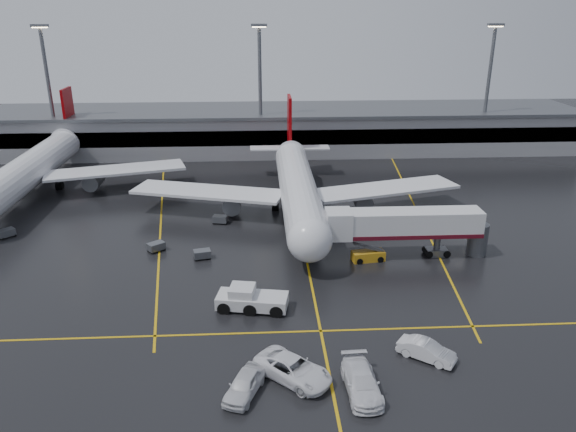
{
  "coord_description": "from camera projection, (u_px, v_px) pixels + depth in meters",
  "views": [
    {
      "loc": [
        -5.51,
        -66.36,
        28.84
      ],
      "look_at": [
        -2.0,
        -2.0,
        4.0
      ],
      "focal_mm": 34.36,
      "sensor_mm": 36.0,
      "label": 1
    }
  ],
  "objects": [
    {
      "name": "light_mast_right",
      "position": [
        488.0,
        82.0,
        108.44
      ],
      "size": [
        3.0,
        1.2,
        25.45
      ],
      "color": "#595B60",
      "rests_on": "ground"
    },
    {
      "name": "apron_line_right",
      "position": [
        416.0,
        210.0,
        82.71
      ],
      "size": [
        7.57,
        69.64,
        0.02
      ],
      "primitive_type": "cube",
      "rotation": [
        0.0,
        0.0,
        -0.1
      ],
      "color": "gold",
      "rests_on": "ground"
    },
    {
      "name": "baggage_cart_e",
      "position": [
        6.0,
        233.0,
        72.73
      ],
      "size": [
        2.34,
        2.32,
        1.12
      ],
      "color": "#595B60",
      "rests_on": "ground"
    },
    {
      "name": "belt_loader",
      "position": [
        368.0,
        256.0,
        66.12
      ],
      "size": [
        4.09,
        2.32,
        2.46
      ],
      "color": "#C68B18",
      "rests_on": "ground"
    },
    {
      "name": "apron_line_stop",
      "position": [
        321.0,
        331.0,
        51.98
      ],
      "size": [
        60.0,
        0.25,
        0.02
      ],
      "primitive_type": "cube",
      "color": "gold",
      "rests_on": "ground"
    },
    {
      "name": "service_van_b",
      "position": [
        362.0,
        382.0,
        43.56
      ],
      "size": [
        2.84,
        6.39,
        1.82
      ],
      "primitive_type": "imported",
      "rotation": [
        0.0,
        0.0,
        0.05
      ],
      "color": "white",
      "rests_on": "ground"
    },
    {
      "name": "apron_line_centre",
      "position": [
        302.0,
        238.0,
        72.48
      ],
      "size": [
        0.25,
        90.0,
        0.02
      ],
      "primitive_type": "cube",
      "color": "gold",
      "rests_on": "ground"
    },
    {
      "name": "pushback_tractor",
      "position": [
        250.0,
        300.0,
        55.49
      ],
      "size": [
        7.48,
        4.15,
        2.53
      ],
      "color": "silver",
      "rests_on": "ground"
    },
    {
      "name": "baggage_cart_c",
      "position": [
        220.0,
        219.0,
        77.36
      ],
      "size": [
        2.2,
        1.64,
        1.12
      ],
      "color": "#595B60",
      "rests_on": "ground"
    },
    {
      "name": "service_van_d",
      "position": [
        244.0,
        384.0,
        43.33
      ],
      "size": [
        3.84,
        5.54,
        1.75
      ],
      "primitive_type": "imported",
      "rotation": [
        0.0,
        0.0,
        -0.39
      ],
      "color": "silver",
      "rests_on": "ground"
    },
    {
      "name": "main_airliner",
      "position": [
        297.0,
        186.0,
        80.0
      ],
      "size": [
        48.8,
        45.6,
        14.1
      ],
      "color": "silver",
      "rests_on": "ground"
    },
    {
      "name": "baggage_cart_a",
      "position": [
        202.0,
        254.0,
        66.56
      ],
      "size": [
        2.25,
        1.73,
        1.12
      ],
      "color": "#595B60",
      "rests_on": "ground"
    },
    {
      "name": "service_van_c",
      "position": [
        426.0,
        350.0,
        47.66
      ],
      "size": [
        5.07,
        4.39,
        1.65
      ],
      "primitive_type": "imported",
      "rotation": [
        0.0,
        0.0,
        0.93
      ],
      "color": "silver",
      "rests_on": "ground"
    },
    {
      "name": "light_mast_mid",
      "position": [
        260.0,
        84.0,
        106.15
      ],
      "size": [
        3.0,
        1.2,
        25.45
      ],
      "color": "#595B60",
      "rests_on": "ground"
    },
    {
      "name": "apron_line_left",
      "position": [
        161.0,
        214.0,
        80.78
      ],
      "size": [
        9.99,
        69.35,
        0.02
      ],
      "primitive_type": "cube",
      "rotation": [
        0.0,
        0.0,
        0.14
      ],
      "color": "gold",
      "rests_on": "ground"
    },
    {
      "name": "ground",
      "position": [
        302.0,
        239.0,
        72.48
      ],
      "size": [
        220.0,
        220.0,
        0.0
      ],
      "primitive_type": "plane",
      "color": "black",
      "rests_on": "ground"
    },
    {
      "name": "baggage_cart_b",
      "position": [
        156.0,
        246.0,
        68.65
      ],
      "size": [
        2.37,
        2.26,
        1.12
      ],
      "color": "#595B60",
      "rests_on": "ground"
    },
    {
      "name": "service_van_a",
      "position": [
        293.0,
        369.0,
        45.04
      ],
      "size": [
        7.13,
        6.86,
        1.88
      ],
      "primitive_type": "imported",
      "rotation": [
        0.0,
        0.0,
        0.84
      ],
      "color": "white",
      "rests_on": "ground"
    },
    {
      "name": "light_mast_left",
      "position": [
        49.0,
        85.0,
        104.12
      ],
      "size": [
        3.0,
        1.2,
        25.45
      ],
      "color": "#595B60",
      "rests_on": "ground"
    },
    {
      "name": "jet_bridge",
      "position": [
        405.0,
        226.0,
        66.08
      ],
      "size": [
        19.9,
        3.4,
        6.05
      ],
      "color": "silver",
      "rests_on": "ground"
    },
    {
      "name": "second_airliner",
      "position": [
        33.0,
        167.0,
        89.05
      ],
      "size": [
        48.8,
        45.6,
        14.1
      ],
      "color": "silver",
      "rests_on": "ground"
    },
    {
      "name": "terminal",
      "position": [
        285.0,
        129.0,
        115.59
      ],
      "size": [
        122.0,
        19.0,
        8.6
      ],
      "color": "gray",
      "rests_on": "ground"
    }
  ]
}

